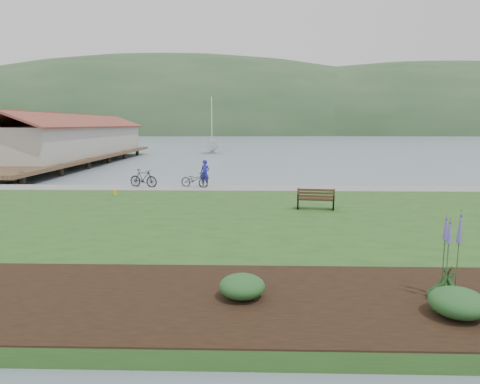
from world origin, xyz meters
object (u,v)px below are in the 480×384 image
at_px(park_bench, 316,199).
at_px(bicycle_a, 195,180).
at_px(person, 205,171).
at_px(sailboat, 212,153).

relative_size(park_bench, bicycle_a, 0.94).
bearing_deg(person, park_bench, -27.15).
relative_size(park_bench, sailboat, 0.07).
height_order(person, sailboat, sailboat).
xyz_separation_m(park_bench, bicycle_a, (-6.45, 6.76, -0.03)).
bearing_deg(person, bicycle_a, -130.74).
bearing_deg(park_bench, bicycle_a, 141.75).
distance_m(park_bench, bicycle_a, 9.34).
height_order(park_bench, bicycle_a, park_bench).
relative_size(bicycle_a, sailboat, 0.07).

